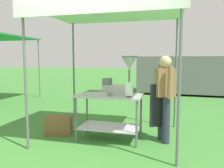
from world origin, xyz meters
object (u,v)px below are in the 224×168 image
Objects in this scene: donut_cart at (109,107)px; donut_tray at (99,94)px; menu_sign at (129,91)px; donut_fryer at (121,79)px; vendor at (164,94)px; stall_canopy at (111,15)px; supply_crate at (59,125)px; van_grey at (203,75)px.

donut_tray is (-0.18, -0.09, 0.26)m from donut_cart.
donut_fryer is at bearing 124.15° from menu_sign.
vendor reaches higher than donut_tray.
donut_tray is 0.29× the size of vendor.
donut_tray is at bearing -156.09° from donut_fryer.
menu_sign is (0.41, -0.31, -1.38)m from stall_canopy.
donut_tray is 0.78× the size of supply_crate.
donut_fryer reaches higher than supply_crate.
donut_tray is at bearing -112.30° from van_grey.
donut_fryer is at bearing 23.91° from donut_tray.
supply_crate is at bearing -176.46° from vendor.
stall_canopy is at bearing 175.85° from donut_fryer.
donut_fryer is at bearing 2.55° from supply_crate.
vendor is (1.01, 0.16, 0.26)m from donut_cart.
donut_tray is at bearing -168.28° from vendor.
donut_tray is 0.64× the size of donut_fryer.
donut_fryer is (0.21, 0.08, 0.54)m from donut_cart.
van_grey reaches higher than donut_fryer.
stall_canopy is at bearing 143.06° from menu_sign.
donut_tray is 1.75× the size of menu_sign.
donut_fryer is 6.91m from van_grey.
van_grey is at bearing 68.50° from stall_canopy.
stall_canopy is at bearing 3.86° from supply_crate.
vendor is 0.28× the size of van_grey.
menu_sign is 0.71m from vendor.
donut_cart is 0.77× the size of vendor.
donut_tray is at bearing -7.34° from supply_crate.
donut_cart is 0.58m from donut_fryer.
stall_canopy is at bearing 90.00° from donut_cart.
donut_tray is at bearing 168.67° from menu_sign.
donut_cart reaches higher than supply_crate.
donut_fryer is 0.13× the size of van_grey.
menu_sign is at bearing -8.93° from supply_crate.
donut_cart is at bearing 26.76° from donut_tray.
stall_canopy is 1.22m from donut_fryer.
supply_crate is 7.53m from van_grey.
menu_sign is at bearing -36.94° from stall_canopy.
donut_tray is 0.51m from donut_fryer.
donut_tray is at bearing -153.24° from donut_cart.
donut_tray is 1.16m from supply_crate.
vendor reaches higher than menu_sign.
donut_cart is 1.71× the size of donut_fryer.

